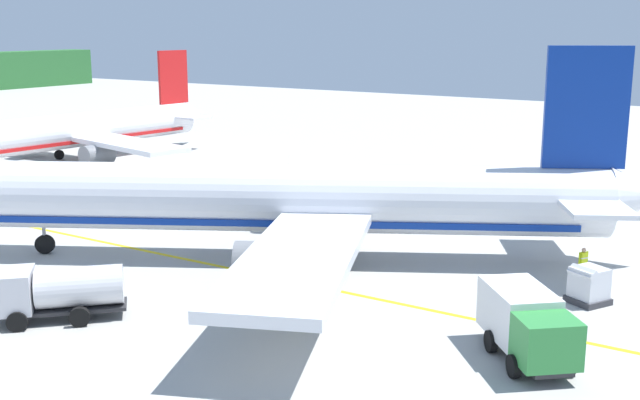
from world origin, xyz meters
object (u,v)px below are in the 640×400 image
at_px(service_truck_fuel, 55,290).
at_px(crew_marshaller, 293,305).
at_px(airliner_foreground, 289,200).
at_px(service_truck_catering, 526,323).
at_px(crew_loader_left, 276,279).
at_px(cargo_container_near, 588,286).
at_px(airliner_mid_apron, 64,133).
at_px(crew_loader_right, 583,261).

bearing_deg(service_truck_fuel, crew_marshaller, -62.15).
xyz_separation_m(airliner_foreground, service_truck_catering, (-6.31, -15.71, -1.89)).
distance_m(service_truck_fuel, crew_marshaller, 10.70).
height_order(service_truck_fuel, crew_loader_left, service_truck_fuel).
bearing_deg(crew_loader_left, cargo_container_near, -59.18).
relative_size(airliner_foreground, crew_marshaller, 22.53).
bearing_deg(service_truck_catering, airliner_mid_apron, 68.28).
bearing_deg(crew_loader_left, crew_marshaller, -132.64).
height_order(service_truck_catering, crew_loader_right, service_truck_catering).
height_order(crew_loader_left, crew_loader_right, crew_loader_left).
distance_m(airliner_foreground, crew_marshaller, 10.72).
relative_size(service_truck_fuel, service_truck_catering, 0.98).
bearing_deg(airliner_foreground, service_truck_fuel, 166.00).
bearing_deg(airliner_mid_apron, service_truck_fuel, -130.34).
bearing_deg(service_truck_fuel, crew_loader_left, -42.41).
height_order(airliner_mid_apron, crew_loader_right, airliner_mid_apron).
relative_size(airliner_foreground, service_truck_catering, 6.88).
distance_m(airliner_mid_apron, crew_loader_right, 52.08).
height_order(airliner_foreground, crew_marshaller, airliner_foreground).
height_order(airliner_foreground, crew_loader_right, airliner_foreground).
bearing_deg(airliner_foreground, crew_loader_left, -150.43).
xyz_separation_m(airliner_foreground, crew_loader_right, (4.94, -15.04, -2.36)).
bearing_deg(airliner_foreground, service_truck_catering, -111.89).
relative_size(airliner_foreground, service_truck_fuel, 7.02).
relative_size(crew_marshaller, crew_loader_left, 0.97).
relative_size(cargo_container_near, crew_loader_left, 1.26).
xyz_separation_m(service_truck_catering, crew_loader_left, (0.26, 12.28, -0.47)).
relative_size(airliner_mid_apron, cargo_container_near, 16.49).
relative_size(airliner_mid_apron, service_truck_fuel, 6.68).
bearing_deg(crew_marshaller, crew_loader_right, -33.67).
bearing_deg(service_truck_fuel, airliner_mid_apron, 49.66).
bearing_deg(crew_loader_left, airliner_mid_apron, 62.74).
bearing_deg(crew_loader_right, crew_marshaller, 146.33).
distance_m(airliner_mid_apron, service_truck_catering, 55.85).
bearing_deg(service_truck_catering, crew_loader_right, 3.44).
xyz_separation_m(service_truck_catering, cargo_container_near, (7.86, -0.46, -0.62)).
xyz_separation_m(airliner_mid_apron, service_truck_fuel, (-27.84, -32.79, -1.55)).
height_order(airliner_foreground, crew_loader_left, airliner_foreground).
xyz_separation_m(service_truck_fuel, crew_loader_left, (7.44, -6.80, -0.36)).
relative_size(airliner_mid_apron, service_truck_catering, 6.54).
bearing_deg(service_truck_catering, service_truck_fuel, 110.62).
relative_size(service_truck_fuel, crew_marshaller, 3.21).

